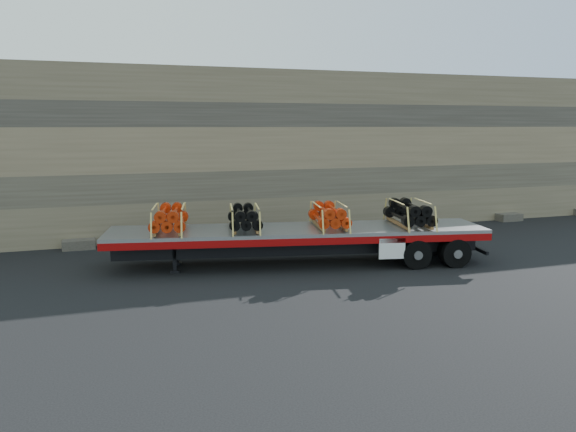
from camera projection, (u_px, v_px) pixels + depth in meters
name	position (u px, v px, depth m)	size (l,w,h in m)	color
ground	(319.00, 261.00, 19.60)	(120.00, 120.00, 0.00)	black
rock_wall	(266.00, 152.00, 25.11)	(44.00, 3.00, 7.00)	#7A6B54
trailer	(298.00, 246.00, 18.97)	(12.61, 2.42, 1.26)	#9B9DA2
bundle_front	(169.00, 219.00, 18.26)	(1.11, 2.23, 0.79)	red
bundle_midfront	(244.00, 218.00, 18.58)	(1.04, 2.08, 0.74)	black
bundle_midrear	(329.00, 216.00, 18.94)	(1.07, 2.14, 0.76)	red
bundle_rear	(409.00, 214.00, 19.30)	(1.14, 2.28, 0.81)	black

